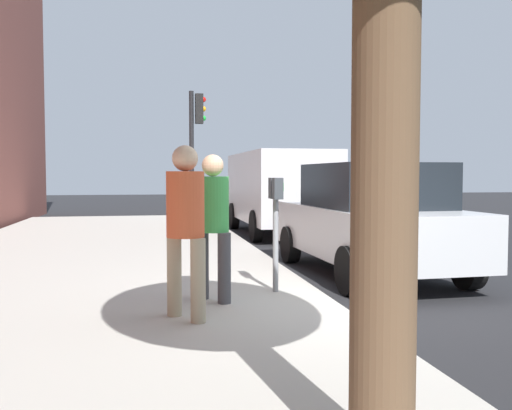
# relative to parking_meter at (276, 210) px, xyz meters

# --- Properties ---
(ground_plane) EXTENTS (80.00, 80.00, 0.00)m
(ground_plane) POSITION_rel_parking_meter_xyz_m (-0.40, -0.56, -1.17)
(ground_plane) COLOR #232326
(ground_plane) RESTS_ON ground
(sidewalk_slab) EXTENTS (28.00, 6.00, 0.15)m
(sidewalk_slab) POSITION_rel_parking_meter_xyz_m (-0.40, 2.44, -1.09)
(sidewalk_slab) COLOR #B7B2A8
(sidewalk_slab) RESTS_ON ground_plane
(parking_meter) EXTENTS (0.36, 0.12, 1.41)m
(parking_meter) POSITION_rel_parking_meter_xyz_m (0.00, 0.00, 0.00)
(parking_meter) COLOR gray
(parking_meter) RESTS_ON sidewalk_slab
(pedestrian_at_meter) EXTENTS (0.44, 0.37, 1.68)m
(pedestrian_at_meter) POSITION_rel_parking_meter_xyz_m (-0.37, 0.82, -0.04)
(pedestrian_at_meter) COLOR #47474C
(pedestrian_at_meter) RESTS_ON sidewalk_slab
(pedestrian_bystander) EXTENTS (0.46, 0.38, 1.74)m
(pedestrian_bystander) POSITION_rel_parking_meter_xyz_m (-1.13, 1.18, 0.00)
(pedestrian_bystander) COLOR tan
(pedestrian_bystander) RESTS_ON sidewalk_slab
(parked_sedan_near) EXTENTS (4.45, 2.07, 1.77)m
(parked_sedan_near) POSITION_rel_parking_meter_xyz_m (1.68, -1.91, -0.27)
(parked_sedan_near) COLOR silver
(parked_sedan_near) RESTS_ON ground_plane
(parked_van_far) EXTENTS (5.21, 2.13, 2.18)m
(parked_van_far) POSITION_rel_parking_meter_xyz_m (8.00, -1.91, 0.09)
(parked_van_far) COLOR silver
(parked_van_far) RESTS_ON ground_plane
(traffic_signal) EXTENTS (0.24, 0.44, 3.60)m
(traffic_signal) POSITION_rel_parking_meter_xyz_m (7.93, 0.32, 1.41)
(traffic_signal) COLOR black
(traffic_signal) RESTS_ON sidewalk_slab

